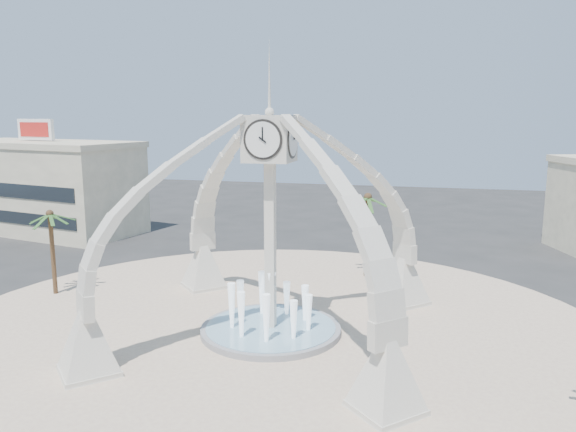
% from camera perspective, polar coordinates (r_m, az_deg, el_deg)
% --- Properties ---
extents(ground, '(140.00, 140.00, 0.00)m').
position_cam_1_polar(ground, '(32.78, -1.76, -11.82)').
color(ground, '#282828').
rests_on(ground, ground).
extents(plaza, '(40.00, 40.00, 0.06)m').
position_cam_1_polar(plaza, '(32.77, -1.76, -11.77)').
color(plaza, beige).
rests_on(plaza, ground).
extents(clock_tower, '(17.94, 17.94, 16.30)m').
position_cam_1_polar(clock_tower, '(30.94, -1.82, -0.60)').
color(clock_tower, beige).
rests_on(clock_tower, ground).
extents(fountain, '(8.00, 8.00, 3.62)m').
position_cam_1_polar(fountain, '(32.68, -1.76, -11.35)').
color(fountain, gray).
rests_on(fountain, ground).
extents(building_nw, '(23.75, 13.73, 11.90)m').
position_cam_1_polar(building_nw, '(65.68, -23.87, 2.82)').
color(building_nw, beige).
rests_on(building_nw, ground).
extents(palm_west, '(3.40, 3.40, 6.30)m').
position_cam_1_polar(palm_west, '(41.40, -23.04, 0.07)').
color(palm_west, brown).
rests_on(palm_west, ground).
extents(palm_north, '(4.28, 4.28, 6.93)m').
position_cam_1_polar(palm_north, '(42.79, 8.12, 1.79)').
color(palm_north, brown).
rests_on(palm_north, ground).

